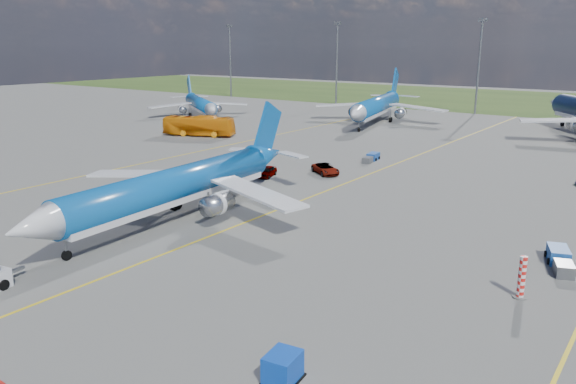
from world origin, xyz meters
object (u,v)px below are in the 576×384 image
Objects in this scene: warning_post at (522,277)px; main_airliner at (176,219)px; baggage_tug_c at (371,158)px; uld_container at (283,367)px; bg_jet_nw at (201,117)px; apron_bus at (199,126)px; service_car_b at (326,169)px; baggage_tug_w at (560,259)px; bg_jet_nnw at (376,123)px; service_car_a at (267,172)px.

main_airliner is (-32.17, -1.44, -1.50)m from warning_post.
uld_container is at bearing -75.61° from baggage_tug_c.
uld_container is (-7.39, -17.36, -0.73)m from warning_post.
apron_bus is (19.37, -20.23, 1.88)m from bg_jet_nw.
bg_jet_nw is 2.49× the size of apron_bus.
service_car_b is 0.95× the size of baggage_tug_w.
bg_jet_nw is 0.81× the size of bg_jet_nnw.
warning_post is at bearing -93.89° from service_car_b.
bg_jet_nnw reaches higher than bg_jet_nw.
baggage_tug_c is at bearing 130.13° from warning_post.
baggage_tug_w is at bearing 82.21° from warning_post.
bg_jet_nw reaches higher than service_car_b.
warning_post is 40.58m from service_car_a.
warning_post is 87.28m from bg_jet_nnw.
apron_bus is at bearing -131.45° from bg_jet_nnw.
main_airliner is (54.38, -59.14, 0.00)m from bg_jet_nw.
apron_bus is 2.67× the size of service_car_b.
service_car_a is (31.01, -19.08, -1.19)m from apron_bus.
service_car_b is at bearing 83.00° from main_airliner.
bg_jet_nnw is 1.09× the size of main_airliner.
uld_container is at bearing -98.61° from bg_jet_nw.
main_airliner is at bearing -102.19° from baggage_tug_c.
warning_post is 46.42m from baggage_tug_c.
main_airliner is at bearing -148.84° from service_car_b.
main_airliner is 29.46m from uld_container.
main_airliner is 7.91× the size of baggage_tug_c.
uld_container is 26.46m from baggage_tug_w.
bg_jet_nnw is 51.61m from service_car_b.
service_car_a is at bearing 153.05° from warning_post.
main_airliner is 7.10× the size of baggage_tug_w.
warning_post is 0.22× the size of apron_bus.
uld_container is at bearing -116.36° from service_car_b.
uld_container is (40.78, -90.12, 0.77)m from bg_jet_nnw.
service_car_a is 0.85× the size of baggage_tug_c.
baggage_tug_w is at bearing -66.03° from bg_jet_nnw.
service_car_b is at bearing 133.59° from baggage_tug_w.
baggage_tug_c is (2.26, 36.93, 0.49)m from main_airliner.
baggage_tug_w is at bearing 11.48° from main_airliner.
service_car_b is at bearing -83.47° from bg_jet_nnw.
service_car_b is 11.36m from baggage_tug_c.
bg_jet_nnw reaches higher than baggage_tug_w.
warning_post is 39.15m from service_car_b.
bg_jet_nw is at bearing 146.31° from warning_post.
main_airliner is at bearing 176.32° from baggage_tug_w.
bg_jet_nnw is 7.73× the size of baggage_tug_w.
service_car_a is at bearing -118.79° from baggage_tug_c.
uld_container reaches higher than service_car_b.
bg_jet_nnw is 75.91m from main_airliner.
bg_jet_nw is 6.29× the size of baggage_tug_w.
apron_bus is 38.76m from service_car_b.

